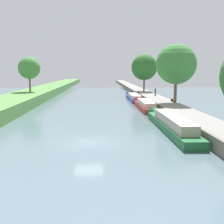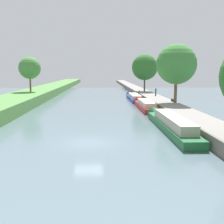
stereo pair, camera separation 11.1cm
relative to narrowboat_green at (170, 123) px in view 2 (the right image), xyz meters
name	(u,v)px [view 2 (the right image)]	position (x,y,z in m)	size (l,w,h in m)	color
ground_plane	(88,143)	(-8.41, -5.10, -0.70)	(160.00, 160.00, 0.00)	slate
right_towpath	(221,135)	(3.36, -5.10, -0.12)	(3.63, 260.00, 1.15)	gray
stone_quay	(200,135)	(1.42, -5.10, -0.10)	(0.25, 260.00, 1.20)	#6B665B
narrowboat_green	(170,123)	(0.00, 0.00, 0.00)	(2.02, 16.92, 2.25)	#1E6033
narrowboat_red	(145,105)	(0.03, 16.99, -0.10)	(2.17, 13.52, 2.10)	maroon
narrowboat_blue	(134,97)	(-0.14, 31.16, -0.16)	(2.15, 14.71, 2.04)	#283D93
tree_rightbank_midnear	(176,64)	(4.62, 15.20, 6.53)	(6.35, 6.35, 9.26)	brown
tree_rightbank_midfar	(145,67)	(3.61, 40.63, 6.39)	(6.40, 6.40, 9.14)	#4C3828
tree_leftbank_downstream	(30,68)	(-22.21, 31.10, 6.10)	(4.60, 4.60, 7.29)	brown
person_walking	(156,92)	(3.93, 27.75, 1.33)	(0.34, 0.34, 1.66)	#282D42
mooring_bollard_far	(139,91)	(1.85, 37.21, 0.68)	(0.16, 0.16, 0.45)	black
park_bench	(173,99)	(4.72, 16.90, 0.80)	(0.44, 1.50, 0.47)	#333338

